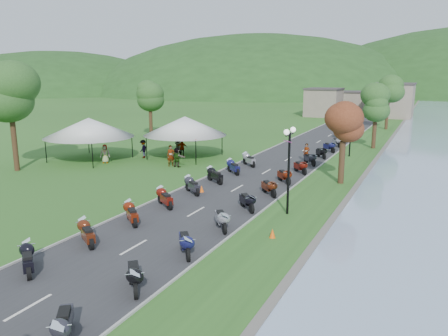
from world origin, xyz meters
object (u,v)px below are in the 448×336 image
at_px(pedestrian_a, 171,166).
at_px(pedestrian_c, 144,158).
at_px(vendor_tent_main, 185,137).
at_px(pedestrian_b, 178,153).

height_order(pedestrian_a, pedestrian_c, pedestrian_a).
distance_m(vendor_tent_main, pedestrian_a, 4.75).
distance_m(vendor_tent_main, pedestrian_b, 3.15).
xyz_separation_m(pedestrian_a, pedestrian_c, (-4.51, 2.10, 0.00)).
bearing_deg(pedestrian_c, pedestrian_a, 54.10).
height_order(pedestrian_b, pedestrian_c, pedestrian_b).
relative_size(pedestrian_b, pedestrian_c, 1.04).
bearing_deg(pedestrian_b, vendor_tent_main, 143.41).
height_order(vendor_tent_main, pedestrian_b, vendor_tent_main).
distance_m(pedestrian_b, pedestrian_c, 4.08).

